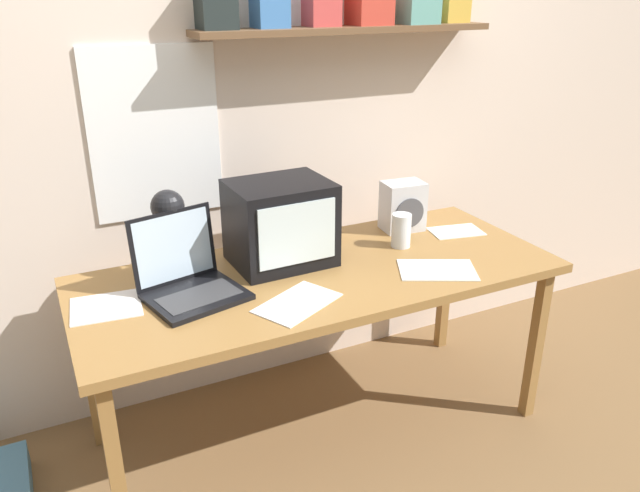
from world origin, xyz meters
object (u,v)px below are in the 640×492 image
open_notebook (456,231)px  juice_glass (401,232)px  corner_desk (320,284)px  printed_handout (437,270)px  crt_monitor (281,223)px  space_heater (403,206)px  loose_paper_near_laptop (297,303)px  desk_lamp (168,213)px  loose_paper_near_monitor (106,307)px  laptop (186,275)px

open_notebook → juice_glass: bearing=-174.6°
corner_desk → juice_glass: 0.42m
open_notebook → printed_handout: bearing=-136.9°
crt_monitor → space_heater: (0.60, 0.09, -0.05)m
crt_monitor → loose_paper_near_laptop: bearing=-105.6°
open_notebook → loose_paper_near_laptop: 0.93m
crt_monitor → juice_glass: (0.49, -0.07, -0.10)m
desk_lamp → loose_paper_near_monitor: size_ratio=1.35×
juice_glass → loose_paper_near_laptop: juice_glass is taller
crt_monitor → open_notebook: (0.80, -0.04, -0.16)m
corner_desk → loose_paper_near_laptop: size_ratio=5.39×
space_heater → laptop: bearing=-163.8°
open_notebook → loose_paper_near_monitor: 1.46m
corner_desk → laptop: 0.51m
crt_monitor → loose_paper_near_monitor: 0.69m
crt_monitor → desk_lamp: (-0.40, 0.06, 0.08)m
crt_monitor → open_notebook: size_ratio=1.54×
open_notebook → loose_paper_near_laptop: size_ratio=0.73×
corner_desk → crt_monitor: size_ratio=4.80×
loose_paper_near_laptop → laptop: bearing=142.1°
corner_desk → open_notebook: bearing=7.9°
loose_paper_near_laptop → corner_desk: bearing=47.6°
loose_paper_near_laptop → desk_lamp: bearing=128.6°
printed_handout → juice_glass: bearing=89.0°
corner_desk → juice_glass: bearing=9.8°
loose_paper_near_laptop → printed_handout: bearing=0.9°
printed_handout → loose_paper_near_monitor: 1.18m
crt_monitor → desk_lamp: 0.41m
juice_glass → corner_desk: bearing=-170.2°
crt_monitor → laptop: size_ratio=1.02×
crt_monitor → loose_paper_near_monitor: size_ratio=1.53×
crt_monitor → open_notebook: bearing=-4.7°
crt_monitor → space_heater: crt_monitor is taller
space_heater → loose_paper_near_monitor: (-1.27, -0.17, -0.10)m
juice_glass → crt_monitor: bearing=171.8°
laptop → open_notebook: laptop is taller
laptop → space_heater: 1.01m
desk_lamp → loose_paper_near_laptop: size_ratio=0.99×
juice_glass → printed_handout: 0.26m
loose_paper_near_monitor → printed_handout: bearing=-11.9°
printed_handout → space_heater: bearing=74.8°
desk_lamp → juice_glass: desk_lamp is taller
corner_desk → juice_glass: juice_glass is taller
juice_glass → space_heater: size_ratio=0.65×
corner_desk → printed_handout: (0.39, -0.19, 0.06)m
loose_paper_near_laptop → loose_paper_near_monitor: bearing=156.4°
juice_glass → loose_paper_near_monitor: juice_glass is taller
printed_handout → loose_paper_near_laptop: size_ratio=1.01×
corner_desk → loose_paper_near_monitor: 0.76m
crt_monitor → laptop: bearing=-167.4°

